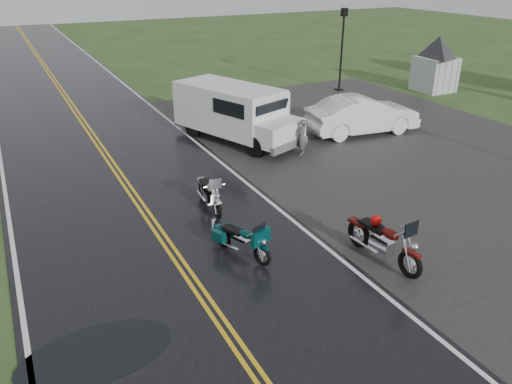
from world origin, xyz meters
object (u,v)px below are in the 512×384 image
van_white (255,128)px  sedan_white (362,116)px  lamp_post_far_right (342,50)px  visitor_center (438,50)px  motorcycle_teal (262,248)px  person_at_van (302,138)px  motorcycle_silver (217,202)px  motorcycle_red (412,254)px

van_white → sedan_white: 5.69m
sedan_white → lamp_post_far_right: bearing=-22.0°
visitor_center → motorcycle_teal: (-18.18, -12.23, -1.83)m
van_white → person_at_van: bearing=-40.7°
sedan_white → motorcycle_silver: bearing=124.6°
person_at_van → lamp_post_far_right: 11.69m
lamp_post_far_right → sedan_white: bearing=-119.1°
motorcycle_red → lamp_post_far_right: bearing=53.7°
visitor_center → motorcycle_red: 21.01m
sedan_white → lamp_post_far_right: (4.04, 7.26, 1.56)m
motorcycle_teal → lamp_post_far_right: size_ratio=0.41×
motorcycle_red → van_white: 9.27m
motorcycle_teal → motorcycle_silver: motorcycle_silver is taller
motorcycle_red → motorcycle_teal: 3.64m
motorcycle_teal → sedan_white: (9.14, 7.61, 0.27)m
motorcycle_silver → lamp_post_far_right: size_ratio=0.44×
motorcycle_silver → person_at_van: size_ratio=1.44×
motorcycle_red → sedan_white: 11.54m
lamp_post_far_right → motorcycle_teal: bearing=-131.6°
motorcycle_silver → lamp_post_far_right: bearing=48.0°
motorcycle_red → motorcycle_silver: motorcycle_red is taller
motorcycle_teal → lamp_post_far_right: lamp_post_far_right is taller
visitor_center → motorcycle_teal: bearing=-146.1°
visitor_center → lamp_post_far_right: 5.65m
motorcycle_silver → van_white: size_ratio=0.35×
motorcycle_teal → sedan_white: size_ratio=0.38×
sedan_white → person_at_van: bearing=113.6°
person_at_van → motorcycle_teal: bearing=7.0°
motorcycle_teal → person_at_van: person_at_van is taller
motorcycle_teal → lamp_post_far_right: bearing=28.2°
van_white → motorcycle_silver: bearing=-149.5°
motorcycle_silver → sedan_white: bearing=33.1°
van_white → lamp_post_far_right: bearing=18.5°
van_white → lamp_post_far_right: lamp_post_far_right is taller
person_at_van → lamp_post_far_right: (7.95, 8.41, 1.66)m
sedan_white → lamp_post_far_right: lamp_post_far_right is taller
motorcycle_red → motorcycle_teal: motorcycle_red is taller
motorcycle_red → motorcycle_teal: bearing=138.9°
visitor_center → person_at_van: visitor_center is taller
motorcycle_teal → van_white: van_white is taller
sedan_white → motorcycle_red: bearing=154.7°
motorcycle_teal → van_white: size_ratio=0.32×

